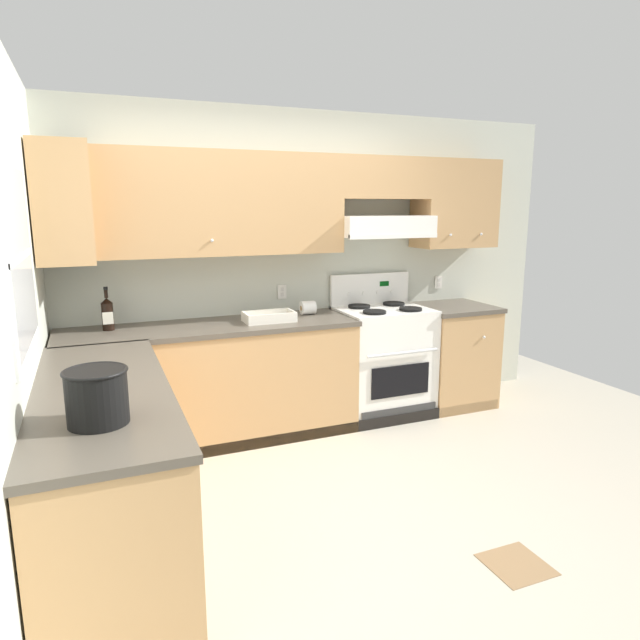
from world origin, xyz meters
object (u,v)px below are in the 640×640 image
(stove, at_px, (383,360))
(paper_towel_roll, at_px, (308,308))
(bucket, at_px, (97,395))
(wine_bottle, at_px, (107,313))
(bowl, at_px, (269,318))

(stove, distance_m, paper_towel_roll, 0.82)
(stove, bearing_deg, bucket, -142.59)
(wine_bottle, height_order, paper_towel_roll, wine_bottle)
(wine_bottle, distance_m, bucket, 1.86)
(wine_bottle, xyz_separation_m, bucket, (-0.10, -1.85, -0.00))
(bucket, relative_size, paper_towel_roll, 2.17)
(bowl, height_order, paper_towel_roll, paper_towel_roll)
(wine_bottle, height_order, bucket, wine_bottle)
(wine_bottle, bearing_deg, bowl, -7.23)
(bucket, xyz_separation_m, paper_towel_roll, (1.64, 1.86, -0.07))
(wine_bottle, relative_size, bucket, 1.22)
(stove, bearing_deg, paper_towel_roll, 170.69)
(bucket, distance_m, paper_towel_roll, 2.48)
(wine_bottle, bearing_deg, stove, -2.57)
(paper_towel_roll, bearing_deg, wine_bottle, -179.66)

